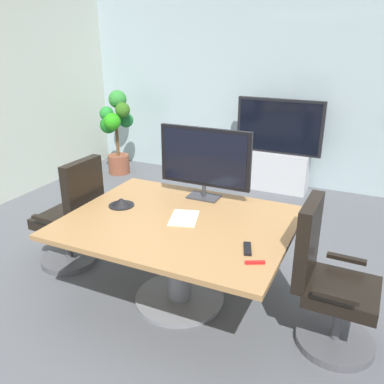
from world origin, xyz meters
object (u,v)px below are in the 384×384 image
Objects in this scene: conference_table at (179,240)px; office_chair_left at (73,222)px; wall_display_unit at (277,160)px; office_chair_right at (328,288)px; potted_plant at (116,128)px; conference_phone at (121,202)px; tv_monitor at (205,159)px; remote_control at (248,249)px.

office_chair_left is at bearing 175.75° from conference_table.
office_chair_right is at bearing -69.63° from wall_display_unit.
office_chair_right is 4.48m from potted_plant.
conference_table is at bearing 87.71° from office_chair_left.
conference_phone is (0.60, -0.04, 0.33)m from office_chair_left.
wall_display_unit is (0.07, 2.97, -0.13)m from conference_table.
wall_display_unit is at bearing 88.56° from conference_table.
wall_display_unit is 5.95× the size of conference_phone.
tv_monitor reaches higher than conference_table.
potted_plant is at bearing -151.85° from office_chair_left.
office_chair_left is at bearing -159.50° from tv_monitor.
conference_phone is at bearing -139.94° from tv_monitor.
conference_phone is at bearing 89.73° from office_chair_right.
conference_table is at bearing 91.21° from office_chair_right.
wall_display_unit is at bearing 77.45° from conference_phone.
office_chair_right is 3.17m from wall_display_unit.
tv_monitor reaches higher than office_chair_left.
conference_table is 2.10× the size of tv_monitor.
potted_plant is (-2.42, 2.11, -0.37)m from tv_monitor.
office_chair_right is at bearing -24.09° from tv_monitor.
conference_phone is (-0.65, -2.92, 0.34)m from wall_display_unit.
conference_phone is at bearing -102.55° from wall_display_unit.
wall_display_unit is 3.01m from conference_phone.
conference_phone reaches higher than remote_control.
conference_phone is (-0.57, -0.48, -0.33)m from tv_monitor.
wall_display_unit is at bearing 7.63° from potted_plant.
conference_table is 8.01× the size of conference_phone.
office_chair_right is (2.36, -0.09, 0.00)m from office_chair_left.
office_chair_left is 2.85m from potted_plant.
wall_display_unit reaches higher than office_chair_right.
conference_phone is (1.85, -2.59, 0.05)m from potted_plant.
potted_plant is at bearing 55.27° from office_chair_right.
office_chair_left is 1.30× the size of tv_monitor.
tv_monitor is at bearing 40.06° from conference_phone.
office_chair_left is 4.95× the size of conference_phone.
potted_plant is at bearing 132.70° from conference_table.
potted_plant is 7.65× the size of remote_control.
wall_display_unit is at bearing 158.45° from office_chair_left.
office_chair_left reaches higher than conference_phone.
tv_monitor is 3.82× the size of conference_phone.
office_chair_right is 1.45m from tv_monitor.
tv_monitor is (-0.01, 0.53, 0.54)m from conference_table.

